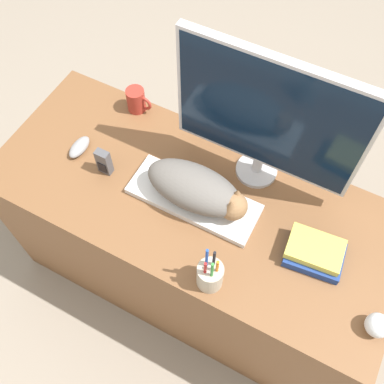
% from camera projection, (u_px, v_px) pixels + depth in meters
% --- Properties ---
extents(ground_plane, '(12.00, 12.00, 0.00)m').
position_uv_depth(ground_plane, '(161.00, 330.00, 2.08)').
color(ground_plane, gray).
extents(desk, '(1.48, 0.63, 0.75)m').
position_uv_depth(desk, '(192.00, 242.00, 1.90)').
color(desk, brown).
rests_on(desk, ground_plane).
extents(keyboard, '(0.46, 0.17, 0.02)m').
position_uv_depth(keyboard, '(194.00, 199.00, 1.56)').
color(keyboard, silver).
rests_on(keyboard, desk).
extents(cat, '(0.36, 0.17, 0.13)m').
position_uv_depth(cat, '(198.00, 189.00, 1.49)').
color(cat, '#66605B').
rests_on(cat, keyboard).
extents(monitor, '(0.62, 0.15, 0.54)m').
position_uv_depth(monitor, '(268.00, 118.00, 1.38)').
color(monitor, '#B7B7BC').
rests_on(monitor, desk).
extents(computer_mouse, '(0.05, 0.11, 0.04)m').
position_uv_depth(computer_mouse, '(79.00, 147.00, 1.67)').
color(computer_mouse, gray).
rests_on(computer_mouse, desk).
extents(coffee_mug, '(0.11, 0.07, 0.10)m').
position_uv_depth(coffee_mug, '(137.00, 100.00, 1.74)').
color(coffee_mug, '#9E2D23').
rests_on(coffee_mug, desk).
extents(pen_cup, '(0.08, 0.08, 0.22)m').
position_uv_depth(pen_cup, '(210.00, 275.00, 1.37)').
color(pen_cup, '#B2A893').
rests_on(pen_cup, desk).
extents(baseball, '(0.07, 0.07, 0.07)m').
position_uv_depth(baseball, '(377.00, 325.00, 1.31)').
color(baseball, silver).
rests_on(baseball, desk).
extents(phone, '(0.05, 0.03, 0.11)m').
position_uv_depth(phone, '(104.00, 162.00, 1.59)').
color(phone, '#4C4C51').
rests_on(phone, desk).
extents(book_stack, '(0.20, 0.16, 0.06)m').
position_uv_depth(book_stack, '(315.00, 252.00, 1.44)').
color(book_stack, navy).
rests_on(book_stack, desk).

